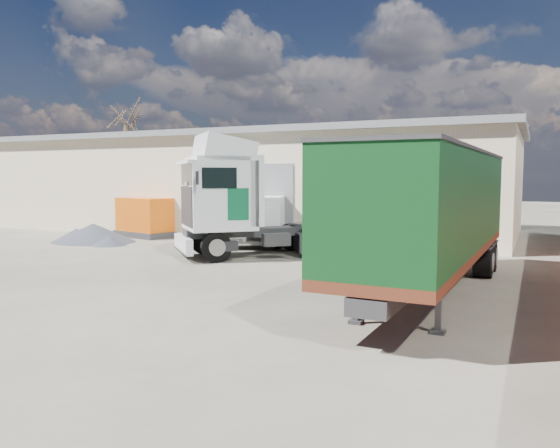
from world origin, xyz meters
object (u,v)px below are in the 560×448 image
at_px(orange_skip, 147,220).
at_px(bare_tree, 126,110).
at_px(tractor_unit, 242,206).
at_px(box_trailer, 434,207).
at_px(panel_van, 261,219).

bearing_deg(orange_skip, bare_tree, 149.53).
bearing_deg(tractor_unit, orange_skip, -161.90).
bearing_deg(bare_tree, orange_skip, -45.57).
xyz_separation_m(tractor_unit, box_trailer, (7.71, -3.72, 0.32)).
distance_m(tractor_unit, orange_skip, 8.72).
bearing_deg(panel_van, orange_skip, 158.23).
distance_m(box_trailer, panel_van, 11.62).
relative_size(bare_tree, box_trailer, 0.86).
distance_m(bare_tree, orange_skip, 15.94).
bearing_deg(box_trailer, panel_van, 141.11).
relative_size(panel_van, orange_skip, 1.62).
distance_m(box_trailer, orange_skip, 17.27).
relative_size(tractor_unit, box_trailer, 0.59).
bearing_deg(panel_van, box_trailer, -60.21).
bearing_deg(bare_tree, box_trailer, -35.16).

